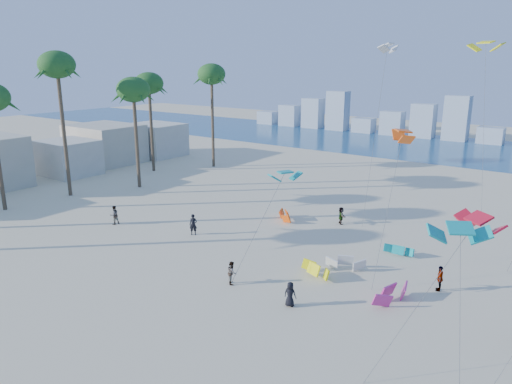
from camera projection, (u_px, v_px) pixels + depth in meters
The scene contains 10 objects.
ground at pixel (50, 317), 27.40m from camera, with size 220.00×220.00×0.00m, color beige.
ocean at pixel (431, 147), 83.37m from camera, with size 220.00×220.00×0.00m, color navy.
kitesurfer_near at pixel (193, 225), 40.41m from camera, with size 0.66×0.43×1.81m, color black.
kitesurfer_mid at pixel (232, 273), 31.45m from camera, with size 0.76×0.59×1.56m, color gray.
kitesurfers_far at pixel (336, 255), 34.28m from camera, with size 37.82×16.65×1.73m.
grounded_kites at pixel (372, 264), 33.55m from camera, with size 25.24×12.52×0.99m.
flying_kites at pixel (481, 123), 31.30m from camera, with size 22.27×35.46×16.76m.
palm_row at pixel (64, 84), 49.26m from camera, with size 9.13×44.80×15.50m.
beachfront_buildings at pixel (52, 154), 62.14m from camera, with size 11.50×43.00×6.00m.
distant_skyline at pixel (442, 123), 91.01m from camera, with size 85.00×3.00×8.40m.
Camera 1 is at (24.12, -12.71, 14.19)m, focal length 33.30 mm.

